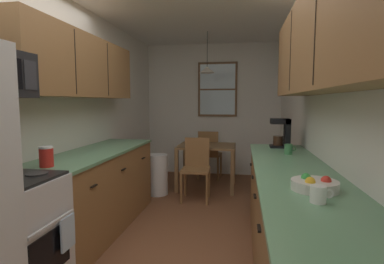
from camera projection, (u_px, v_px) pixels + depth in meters
name	position (u px, v px, depth m)	size (l,w,h in m)	color
ground_plane	(190.00, 226.00, 3.49)	(12.00, 12.00, 0.00)	brown
wall_left	(78.00, 115.00, 3.58)	(0.10, 9.00, 2.55)	white
wall_right	(317.00, 117.00, 3.14)	(0.10, 9.00, 2.55)	white
wall_back	(213.00, 110.00, 5.96)	(4.40, 0.10, 2.55)	white
stove_range	(8.00, 242.00, 2.07)	(0.66, 0.60, 1.10)	silver
counter_left	(98.00, 190.00, 3.36)	(0.64, 2.02, 0.90)	olive
upper_cabinets_left	(79.00, 66.00, 3.19)	(0.33, 2.10, 0.65)	olive
counter_right	(296.00, 230.00, 2.32)	(0.64, 3.05, 0.90)	olive
upper_cabinets_right	(325.00, 40.00, 2.10)	(0.33, 2.73, 0.73)	olive
dining_table	(207.00, 152.00, 4.97)	(0.93, 0.75, 0.72)	brown
dining_chair_near	(196.00, 166.00, 4.42)	(0.41, 0.41, 0.90)	olive
dining_chair_far	(209.00, 153.00, 5.55)	(0.43, 0.43, 0.90)	olive
pendant_light	(207.00, 70.00, 4.83)	(0.25, 0.25, 0.65)	black
back_window	(217.00, 89.00, 5.83)	(0.76, 0.05, 1.05)	brown
trash_bin	(158.00, 175.00, 4.65)	(0.31, 0.31, 0.62)	white
storage_canister	(46.00, 157.00, 2.46)	(0.11, 0.11, 0.17)	red
dish_towel	(68.00, 232.00, 2.15)	(0.02, 0.16, 0.24)	silver
coffee_maker	(283.00, 133.00, 3.50)	(0.22, 0.18, 0.34)	black
mug_by_coffeemaker	(319.00, 194.00, 1.59)	(0.12, 0.08, 0.09)	white
mug_spare	(289.00, 149.00, 3.06)	(0.12, 0.08, 0.10)	#3F7F4C
fruit_bowl	(315.00, 184.00, 1.82)	(0.28, 0.28, 0.09)	silver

